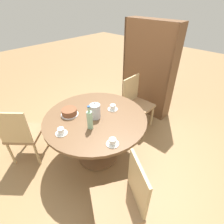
% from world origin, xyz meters
% --- Properties ---
extents(ground_plane, '(14.00, 14.00, 0.00)m').
position_xyz_m(ground_plane, '(0.00, 0.00, 0.00)').
color(ground_plane, '#937047').
extents(dining_table, '(1.32, 1.32, 0.72)m').
position_xyz_m(dining_table, '(0.00, 0.00, 0.56)').
color(dining_table, brown).
rests_on(dining_table, ground_plane).
extents(chair_a, '(0.59, 0.59, 0.90)m').
position_xyz_m(chair_a, '(-0.70, -0.71, 0.47)').
color(chair_a, tan).
rests_on(chair_a, ground_plane).
extents(chair_b, '(0.58, 0.58, 0.90)m').
position_xyz_m(chair_b, '(0.87, -0.47, 0.47)').
color(chair_b, tan).
rests_on(chair_b, ground_plane).
extents(chair_c, '(0.42, 0.42, 0.90)m').
position_xyz_m(chair_c, '(-0.07, 0.99, 0.47)').
color(chair_c, tan).
rests_on(chair_c, ground_plane).
extents(bookshelf, '(0.99, 0.28, 1.69)m').
position_xyz_m(bookshelf, '(-0.25, 1.54, 0.80)').
color(bookshelf, brown).
rests_on(bookshelf, ground_plane).
extents(coffee_pot, '(0.13, 0.13, 0.23)m').
position_xyz_m(coffee_pot, '(0.01, -0.00, 0.82)').
color(coffee_pot, silver).
rests_on(coffee_pot, dining_table).
extents(water_bottle, '(0.07, 0.07, 0.30)m').
position_xyz_m(water_bottle, '(0.12, -0.18, 0.84)').
color(water_bottle, '#99C6A3').
rests_on(water_bottle, dining_table).
extents(cake_main, '(0.22, 0.22, 0.09)m').
position_xyz_m(cake_main, '(-0.28, -0.19, 0.76)').
color(cake_main, silver).
rests_on(cake_main, dining_table).
extents(cup_a, '(0.14, 0.14, 0.07)m').
position_xyz_m(cup_a, '(-0.04, -0.47, 0.75)').
color(cup_a, silver).
rests_on(cup_a, dining_table).
extents(cup_b, '(0.14, 0.14, 0.07)m').
position_xyz_m(cup_b, '(0.04, 0.28, 0.75)').
color(cup_b, silver).
rests_on(cup_b, dining_table).
extents(cup_c, '(0.14, 0.14, 0.07)m').
position_xyz_m(cup_c, '(0.49, -0.20, 0.75)').
color(cup_c, silver).
rests_on(cup_c, dining_table).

